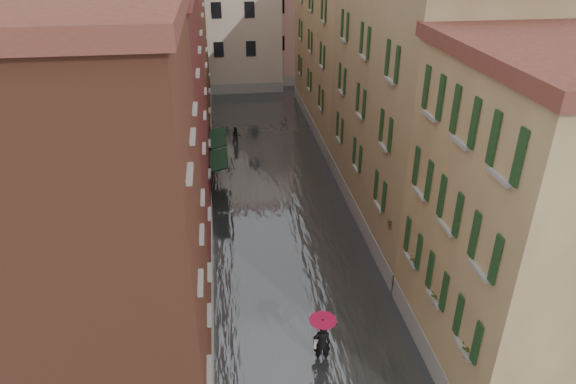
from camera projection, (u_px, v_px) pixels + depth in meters
ground at (312, 337)px, 20.96m from camera, size 120.00×120.00×0.00m
floodwater at (276, 190)px, 32.31m from camera, size 10.00×60.00×0.20m
building_left_near at (99, 244)px, 15.35m from camera, size 6.00×8.00×13.00m
building_left_mid at (142, 125)px, 25.11m from camera, size 6.00×14.00×12.50m
building_left_far at (164, 45)px, 37.91m from camera, size 6.00×16.00×14.00m
building_right_near at (530, 232)px, 17.36m from camera, size 6.00×8.00×11.50m
building_right_mid at (417, 107)px, 26.65m from camera, size 6.00×14.00×13.00m
building_right_far at (348, 56)px, 40.15m from camera, size 6.00×16.00×11.50m
building_end_cream at (217, 19)px, 50.89m from camera, size 12.00×9.00×13.00m
building_end_pink at (303, 19)px, 53.95m from camera, size 10.00×9.00×12.00m
awning_near at (218, 161)px, 30.49m from camera, size 1.09×3.05×2.80m
awning_far at (217, 139)px, 33.52m from camera, size 1.09×3.37×2.80m
window_planters at (427, 271)px, 19.13m from camera, size 0.59×8.48×0.84m
pedestrian_main at (322, 336)px, 19.23m from camera, size 1.06×1.06×2.06m
pedestrian_far at (236, 137)px, 38.52m from camera, size 0.78×0.63×1.50m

